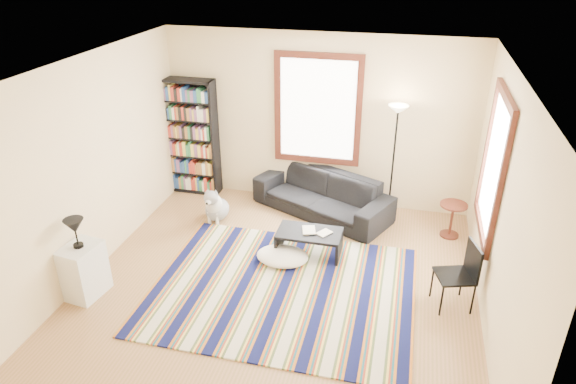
% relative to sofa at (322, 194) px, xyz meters
% --- Properties ---
extents(floor, '(5.00, 5.00, 0.10)m').
position_rel_sofa_xyz_m(floor, '(-0.19, -2.05, -0.38)').
color(floor, '#A06E49').
rests_on(floor, ground).
extents(ceiling, '(5.00, 5.00, 0.10)m').
position_rel_sofa_xyz_m(ceiling, '(-0.19, -2.05, 2.52)').
color(ceiling, white).
rests_on(ceiling, floor).
extents(wall_back, '(5.00, 0.10, 2.80)m').
position_rel_sofa_xyz_m(wall_back, '(-0.19, 0.50, 1.07)').
color(wall_back, '#CFB48B').
rests_on(wall_back, floor).
extents(wall_front, '(5.00, 0.10, 2.80)m').
position_rel_sofa_xyz_m(wall_front, '(-0.19, -4.60, 1.07)').
color(wall_front, '#CFB48B').
rests_on(wall_front, floor).
extents(wall_left, '(0.10, 5.00, 2.80)m').
position_rel_sofa_xyz_m(wall_left, '(-2.74, -2.05, 1.07)').
color(wall_left, '#CFB48B').
rests_on(wall_left, floor).
extents(wall_right, '(0.10, 5.00, 2.80)m').
position_rel_sofa_xyz_m(wall_right, '(2.36, -2.05, 1.07)').
color(wall_right, '#CFB48B').
rests_on(wall_right, floor).
extents(window_back, '(1.20, 0.06, 1.60)m').
position_rel_sofa_xyz_m(window_back, '(-0.19, 0.42, 1.27)').
color(window_back, white).
rests_on(window_back, wall_back).
extents(window_right, '(0.06, 1.20, 1.60)m').
position_rel_sofa_xyz_m(window_right, '(2.28, -1.25, 1.27)').
color(window_right, white).
rests_on(window_right, wall_right).
extents(rug, '(3.31, 2.64, 0.02)m').
position_rel_sofa_xyz_m(rug, '(-0.11, -2.15, -0.32)').
color(rug, '#0C103C').
rests_on(rug, floor).
extents(sofa, '(2.41, 1.75, 0.66)m').
position_rel_sofa_xyz_m(sofa, '(0.00, 0.00, 0.00)').
color(sofa, black).
rests_on(sofa, floor).
extents(bookshelf, '(0.90, 0.30, 2.00)m').
position_rel_sofa_xyz_m(bookshelf, '(-2.33, 0.27, 0.67)').
color(bookshelf, black).
rests_on(bookshelf, floor).
extents(coffee_table, '(0.97, 0.65, 0.36)m').
position_rel_sofa_xyz_m(coffee_table, '(0.05, -1.25, -0.15)').
color(coffee_table, black).
rests_on(coffee_table, floor).
extents(book_a, '(0.28, 0.24, 0.02)m').
position_rel_sofa_xyz_m(book_a, '(-0.05, -1.25, 0.04)').
color(book_a, beige).
rests_on(book_a, coffee_table).
extents(book_b, '(0.24, 0.25, 0.02)m').
position_rel_sofa_xyz_m(book_b, '(0.20, -1.20, 0.04)').
color(book_b, beige).
rests_on(book_b, coffee_table).
extents(floor_cushion, '(0.81, 0.67, 0.18)m').
position_rel_sofa_xyz_m(floor_cushion, '(-0.27, -1.54, -0.24)').
color(floor_cushion, white).
rests_on(floor_cushion, floor).
extents(floor_lamp, '(0.39, 0.39, 1.86)m').
position_rel_sofa_xyz_m(floor_lamp, '(1.07, 0.10, 0.60)').
color(floor_lamp, black).
rests_on(floor_lamp, floor).
extents(side_table, '(0.41, 0.41, 0.54)m').
position_rel_sofa_xyz_m(side_table, '(2.01, -0.27, -0.06)').
color(side_table, '#471911').
rests_on(side_table, floor).
extents(folding_chair, '(0.52, 0.51, 0.86)m').
position_rel_sofa_xyz_m(folding_chair, '(1.96, -1.96, 0.10)').
color(folding_chair, black).
rests_on(folding_chair, floor).
extents(white_cabinet, '(0.44, 0.55, 0.70)m').
position_rel_sofa_xyz_m(white_cabinet, '(-2.49, -2.82, 0.02)').
color(white_cabinet, silver).
rests_on(white_cabinet, floor).
extents(table_lamp, '(0.31, 0.31, 0.38)m').
position_rel_sofa_xyz_m(table_lamp, '(-2.49, -2.82, 0.56)').
color(table_lamp, black).
rests_on(table_lamp, white_cabinet).
extents(dog, '(0.43, 0.60, 0.58)m').
position_rel_sofa_xyz_m(dog, '(-1.58, -0.62, -0.04)').
color(dog, '#B5B5B5').
rests_on(dog, floor).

